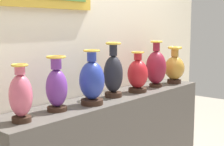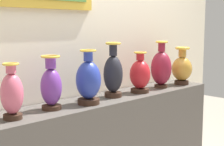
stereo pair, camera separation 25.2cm
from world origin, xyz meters
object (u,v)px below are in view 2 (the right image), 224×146
vase_rose (12,94)px  vase_ochre (182,68)px  vase_violet (51,86)px  vase_crimson (140,75)px  vase_cobalt (88,81)px  vase_onyx (113,74)px  vase_burgundy (161,68)px

vase_rose → vase_ochre: 1.72m
vase_rose → vase_violet: bearing=7.4°
vase_crimson → vase_ochre: bearing=-1.7°
vase_cobalt → vase_ochre: (1.15, 0.00, -0.01)m
vase_rose → vase_violet: size_ratio=0.94×
vase_rose → vase_onyx: 0.86m
vase_onyx → vase_crimson: size_ratio=1.26×
vase_rose → vase_ochre: bearing=-0.4°
vase_burgundy → vase_ochre: bearing=-6.2°
vase_violet → vase_crimson: (0.84, -0.03, -0.01)m
vase_rose → vase_crimson: bearing=0.2°
vase_violet → vase_burgundy: 1.14m
vase_crimson → vase_ochre: vase_ochre is taller
vase_crimson → vase_burgundy: 0.30m
vase_rose → vase_crimson: size_ratio=0.99×
vase_rose → vase_crimson: (1.14, 0.00, -0.01)m
vase_ochre → vase_cobalt: bearing=-180.0°
vase_rose → vase_burgundy: 1.44m
vase_violet → vase_crimson: bearing=-2.4°
vase_cobalt → vase_burgundy: 0.87m
vase_cobalt → vase_onyx: (0.29, 0.05, 0.02)m
vase_crimson → vase_ochre: size_ratio=0.95×
vase_violet → vase_onyx: 0.57m
vase_rose → vase_onyx: vase_onyx is taller
vase_violet → vase_burgundy: size_ratio=0.86×
vase_onyx → vase_ochre: bearing=-3.2°
vase_rose → vase_burgundy: size_ratio=0.81×
vase_violet → vase_onyx: vase_onyx is taller
vase_onyx → vase_violet: bearing=179.6°
vase_violet → vase_cobalt: size_ratio=0.93×
vase_onyx → vase_crimson: bearing=-6.2°
vase_violet → vase_burgundy: vase_burgundy is taller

